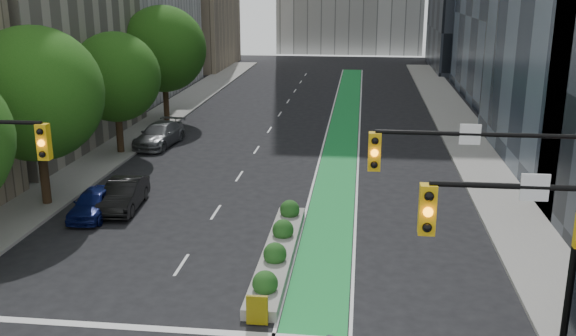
% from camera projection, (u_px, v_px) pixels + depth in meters
% --- Properties ---
extents(sidewalk_left, '(3.60, 90.00, 0.15)m').
position_uv_depth(sidewalk_left, '(126.00, 141.00, 44.23)').
color(sidewalk_left, gray).
rests_on(sidewalk_left, ground).
extents(sidewalk_right, '(3.60, 90.00, 0.15)m').
position_uv_depth(sidewalk_right, '(476.00, 151.00, 41.59)').
color(sidewalk_right, gray).
rests_on(sidewalk_right, ground).
extents(bike_lane_paint, '(2.20, 70.00, 0.01)m').
position_uv_depth(bike_lane_paint, '(343.00, 132.00, 47.36)').
color(bike_lane_paint, '#1A903C').
rests_on(bike_lane_paint, ground).
extents(tree_mid, '(6.40, 6.40, 8.78)m').
position_uv_depth(tree_mid, '(35.00, 94.00, 30.21)').
color(tree_mid, black).
rests_on(tree_mid, ground).
extents(tree_midfar, '(5.60, 5.60, 7.76)m').
position_uv_depth(tree_midfar, '(116.00, 77.00, 39.92)').
color(tree_midfar, black).
rests_on(tree_midfar, ground).
extents(tree_far, '(6.60, 6.60, 9.00)m').
position_uv_depth(tree_far, '(163.00, 49.00, 49.25)').
color(tree_far, black).
rests_on(tree_far, ground).
extents(signal_right, '(5.82, 0.51, 7.20)m').
position_uv_depth(signal_right, '(521.00, 208.00, 17.22)').
color(signal_right, black).
rests_on(signal_right, ground).
extents(median_planter, '(1.20, 10.26, 1.10)m').
position_uv_depth(median_planter, '(278.00, 250.00, 25.56)').
color(median_planter, gray).
rests_on(median_planter, ground).
extents(parked_car_left_near, '(1.75, 3.96, 1.33)m').
position_uv_depth(parked_car_left_near, '(94.00, 203.00, 30.12)').
color(parked_car_left_near, '#0D1752').
rests_on(parked_car_left_near, ground).
extents(parked_car_left_mid, '(1.88, 4.49, 1.44)m').
position_uv_depth(parked_car_left_mid, '(124.00, 195.00, 31.10)').
color(parked_car_left_mid, black).
rests_on(parked_car_left_mid, ground).
extents(parked_car_left_far, '(2.66, 5.42, 1.52)m').
position_uv_depth(parked_car_left_far, '(159.00, 135.00, 43.17)').
color(parked_car_left_far, slate).
rests_on(parked_car_left_far, ground).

